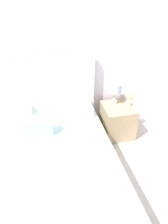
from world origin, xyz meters
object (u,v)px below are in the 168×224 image
(nightstand, at_px, (117,121))
(flower_vase, at_px, (130,97))
(bed, at_px, (41,165))
(table_lamp, at_px, (116,90))

(nightstand, bearing_deg, flower_vase, 4.86)
(bed, distance_m, nightstand, 1.39)
(nightstand, relative_size, flower_vase, 2.22)
(bed, height_order, table_lamp, bed)
(flower_vase, bearing_deg, nightstand, -175.14)
(table_lamp, bearing_deg, bed, -145.10)
(bed, xyz_separation_m, table_lamp, (1.17, 0.82, 0.46))
(table_lamp, distance_m, flower_vase, 0.23)
(nightstand, distance_m, flower_vase, 0.42)
(bed, bearing_deg, nightstand, 30.15)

